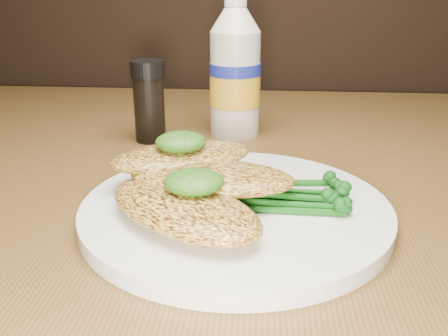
{
  "coord_description": "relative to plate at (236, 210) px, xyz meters",
  "views": [
    {
      "loc": [
        0.09,
        0.49,
        0.96
      ],
      "look_at": [
        0.06,
        0.93,
        0.79
      ],
      "focal_mm": 40.49,
      "sensor_mm": 36.0,
      "label": 1
    }
  ],
  "objects": [
    {
      "name": "pesto_back",
      "position": [
        -0.06,
        0.04,
        0.05
      ],
      "size": [
        0.06,
        0.05,
        0.02
      ],
      "primitive_type": "ellipsoid",
      "rotation": [
        0.0,
        0.0,
        0.18
      ],
      "color": "#0B3407",
      "rests_on": "chicken_back"
    },
    {
      "name": "chicken_back",
      "position": [
        -0.06,
        0.04,
        0.04
      ],
      "size": [
        0.16,
        0.12,
        0.02
      ],
      "primitive_type": "ellipsoid",
      "rotation": [
        0.0,
        0.0,
        0.43
      ],
      "color": "gold",
      "rests_on": "plate"
    },
    {
      "name": "chicken_mid",
      "position": [
        -0.02,
        0.01,
        0.03
      ],
      "size": [
        0.16,
        0.09,
        0.02
      ],
      "primitive_type": "ellipsoid",
      "rotation": [
        0.0,
        0.0,
        -0.1
      ],
      "color": "gold",
      "rests_on": "plate"
    },
    {
      "name": "broccolini_bundle",
      "position": [
        0.04,
        0.01,
        0.02
      ],
      "size": [
        0.14,
        0.12,
        0.02
      ],
      "primitive_type": null,
      "rotation": [
        0.0,
        0.0,
        0.14
      ],
      "color": "#104B10",
      "rests_on": "plate"
    },
    {
      "name": "plate",
      "position": [
        0.0,
        0.0,
        0.0
      ],
      "size": [
        0.28,
        0.28,
        0.01
      ],
      "primitive_type": "cylinder",
      "color": "silver",
      "rests_on": "dining_table"
    },
    {
      "name": "pesto_front",
      "position": [
        -0.03,
        -0.03,
        0.04
      ],
      "size": [
        0.05,
        0.05,
        0.02
      ],
      "primitive_type": "ellipsoid",
      "rotation": [
        0.0,
        0.0,
        0.08
      ],
      "color": "#0B3407",
      "rests_on": "chicken_front"
    },
    {
      "name": "mayo_bottle",
      "position": [
        -0.02,
        0.26,
        0.09
      ],
      "size": [
        0.08,
        0.08,
        0.2
      ],
      "primitive_type": null,
      "rotation": [
        0.0,
        0.0,
        -0.26
      ],
      "color": "beige",
      "rests_on": "dining_table"
    },
    {
      "name": "chicken_front",
      "position": [
        -0.04,
        -0.04,
        0.02
      ],
      "size": [
        0.18,
        0.17,
        0.03
      ],
      "primitive_type": "ellipsoid",
      "rotation": [
        0.0,
        0.0,
        -0.7
      ],
      "color": "gold",
      "rests_on": "plate"
    },
    {
      "name": "pepper_grinder",
      "position": [
        -0.13,
        0.22,
        0.05
      ],
      "size": [
        0.06,
        0.06,
        0.11
      ],
      "primitive_type": null,
      "rotation": [
        0.0,
        0.0,
        0.31
      ],
      "color": "black",
      "rests_on": "dining_table"
    }
  ]
}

